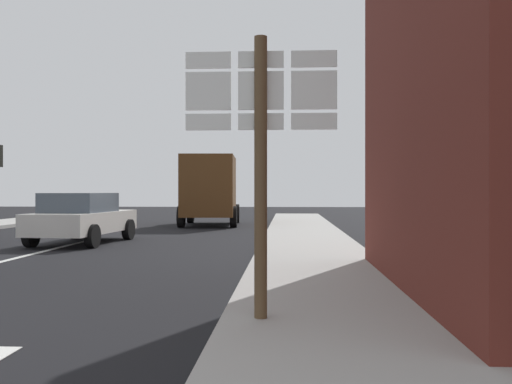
{
  "coord_description": "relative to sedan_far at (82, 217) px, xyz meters",
  "views": [
    {
      "loc": [
        6.13,
        -5.24,
        1.51
      ],
      "look_at": [
        5.16,
        12.12,
        1.5
      ],
      "focal_mm": 39.71,
      "sensor_mm": 36.0,
      "label": 1
    }
  ],
  "objects": [
    {
      "name": "delivery_truck",
      "position": [
        2.53,
        8.9,
        0.89
      ],
      "size": [
        2.71,
        5.11,
        3.05
      ],
      "color": "#4C2D14",
      "rests_on": "ground"
    },
    {
      "name": "sidewalk_right",
      "position": [
        6.55,
        -2.91,
        -0.69
      ],
      "size": [
        2.62,
        44.0,
        0.14
      ],
      "primitive_type": "cube",
      "color": "#9E9B96",
      "rests_on": "ground"
    },
    {
      "name": "route_sign_post",
      "position": [
        5.68,
        -10.0,
        1.24
      ],
      "size": [
        1.66,
        0.14,
        3.2
      ],
      "color": "brown",
      "rests_on": "ground"
    },
    {
      "name": "ground_plane",
      "position": [
        -0.16,
        -0.91,
        -0.76
      ],
      "size": [
        80.0,
        80.0,
        0.0
      ],
      "primitive_type": "plane",
      "color": "black"
    },
    {
      "name": "sedan_far",
      "position": [
        0.0,
        0.0,
        0.0
      ],
      "size": [
        2.22,
        4.32,
        1.47
      ],
      "color": "beige",
      "rests_on": "ground"
    }
  ]
}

